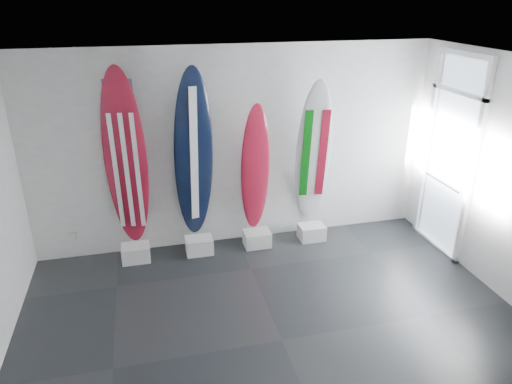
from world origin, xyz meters
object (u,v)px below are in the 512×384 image
object	(u,v)px
surfboard_swiss	(255,169)
surfboard_italy	(313,154)
surfboard_usa	(126,160)
surfboard_navy	(194,156)

from	to	relation	value
surfboard_swiss	surfboard_italy	bearing A→B (deg)	-7.15
surfboard_usa	surfboard_italy	size ratio (longest dim) A/B	1.10
surfboard_swiss	surfboard_navy	bearing A→B (deg)	172.85
surfboard_usa	surfboard_navy	size ratio (longest dim) A/B	1.01
surfboard_swiss	surfboard_usa	bearing A→B (deg)	172.85
surfboard_navy	surfboard_swiss	distance (m)	0.94
surfboard_usa	surfboard_swiss	world-z (taller)	surfboard_usa
surfboard_navy	surfboard_italy	bearing A→B (deg)	-12.64
surfboard_swiss	surfboard_italy	size ratio (longest dim) A/B	0.85
surfboard_italy	surfboard_navy	bearing A→B (deg)	-172.85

